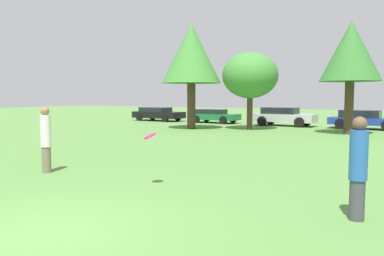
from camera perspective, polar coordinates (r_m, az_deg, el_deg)
The scene contains 11 objects.
ground_plane at distance 6.88m, azimuth -21.62°, elevation -14.25°, with size 120.00×120.00×0.00m, color #54843D.
person_thrower at distance 11.79m, azimuth -20.73°, elevation -1.49°, with size 0.30×0.30×1.89m.
person_catcher at distance 7.43m, azimuth 23.29°, elevation -5.32°, with size 0.31×0.31×1.84m.
frisbee at distance 9.32m, azimuth -6.24°, elevation -1.17°, with size 0.32×0.29×0.20m.
tree_0 at distance 25.88m, azimuth -0.11°, elevation 10.83°, with size 3.90×3.90×6.94m.
tree_1 at distance 25.39m, azimuth 8.57°, elevation 7.64°, with size 3.59×3.59×4.99m.
tree_2 at distance 23.97m, azimuth 22.36°, elevation 10.29°, with size 3.39×3.39×6.41m.
parked_car_black at distance 34.18m, azimuth -5.07°, elevation 2.13°, with size 4.69×2.22×1.19m.
parked_car_green at distance 31.50m, azimuth 3.23°, elevation 1.85°, with size 4.11×2.00×1.11m.
parked_car_silver at distance 29.10m, azimuth 13.29°, elevation 1.72°, with size 4.55×2.09×1.35m.
parked_car_blue at distance 27.97m, azimuth 23.97°, elevation 1.22°, with size 4.59×2.11×1.25m.
Camera 1 is at (5.12, -4.03, 2.20)m, focal length 36.19 mm.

